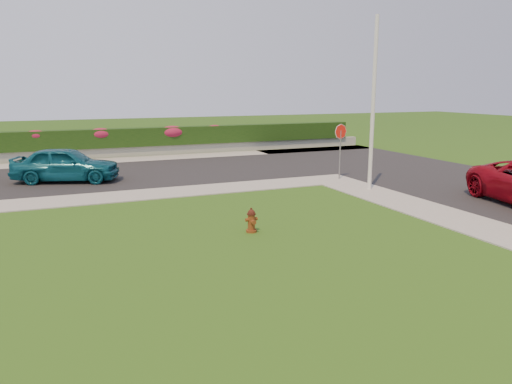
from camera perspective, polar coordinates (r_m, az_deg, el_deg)
name	(u,v)px	position (r m, az deg, el deg)	size (l,w,h in m)	color
ground	(273,264)	(11.87, 2.01, -8.27)	(120.00, 120.00, 0.00)	black
street_right	(503,191)	(22.25, 26.44, 0.06)	(8.00, 32.00, 0.04)	black
street_far	(42,180)	(24.44, -23.26, 1.29)	(26.00, 8.00, 0.04)	black
sidewalk_far	(12,205)	(19.57, -26.15, -1.38)	(24.00, 2.00, 0.04)	gray
curb_corner	(330,179)	(22.77, 8.46, 1.43)	(2.00, 2.00, 0.04)	gray
sidewalk_beyond	(118,160)	(29.61, -15.53, 3.51)	(34.00, 2.00, 0.04)	gray
retaining_wall	(114,152)	(31.05, -15.93, 4.38)	(34.00, 0.40, 0.60)	gray
hedge	(113,138)	(31.06, -16.05, 5.95)	(32.00, 0.90, 1.10)	black
fire_hydrant	(251,221)	(14.32, -0.52, -3.30)	(0.37, 0.35, 0.72)	#4A1D0B
sedan_teal	(66,164)	(23.33, -20.90, 2.98)	(1.81, 4.49, 1.53)	#0C4D61
utility_pole	(373,105)	(20.39, 13.24, 9.62)	(0.16, 0.16, 6.81)	silver
stop_sign	(341,139)	(22.67, 9.64, 6.05)	(0.68, 0.15, 2.51)	slate
flower_clump_c	(36,135)	(30.71, -23.86, 5.94)	(1.18, 0.76, 0.59)	#B21E46
flower_clump_d	(101,134)	(30.86, -17.34, 6.36)	(1.37, 0.88, 0.68)	#B21E46
flower_clump_e	(172,132)	(31.57, -9.58, 6.77)	(1.56, 1.00, 0.78)	#B21E46
flower_clump_f	(214,129)	(32.31, -4.78, 7.18)	(1.07, 0.69, 0.53)	#B21E46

